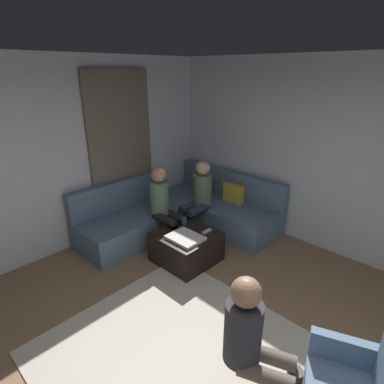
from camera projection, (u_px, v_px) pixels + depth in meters
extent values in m
cube|color=silver|center=(349.00, 162.00, 4.10)|extent=(6.00, 0.12, 2.70)
cube|color=silver|center=(32.00, 164.00, 4.02)|extent=(0.12, 6.00, 2.70)
cube|color=#726659|center=(122.00, 154.00, 4.87)|extent=(0.06, 1.10, 2.50)
cube|color=beige|center=(189.00, 363.00, 2.83)|extent=(2.60, 2.20, 0.01)
cube|color=slate|center=(217.00, 212.00, 5.31)|extent=(2.10, 0.85, 0.42)
cube|color=slate|center=(231.00, 183.00, 5.39)|extent=(2.10, 0.14, 0.45)
cube|color=slate|center=(134.00, 226.00, 4.86)|extent=(0.85, 1.70, 0.42)
cube|color=slate|center=(119.00, 194.00, 4.92)|extent=(0.14, 1.70, 0.45)
cube|color=gold|center=(202.00, 185.00, 5.63)|extent=(0.36, 0.12, 0.36)
cube|color=gold|center=(233.00, 195.00, 5.18)|extent=(0.36, 0.12, 0.36)
cube|color=black|center=(186.00, 247.00, 4.29)|extent=(0.76, 0.76, 0.42)
cube|color=white|center=(185.00, 238.00, 4.06)|extent=(0.44, 0.36, 0.04)
cylinder|color=#334C72|center=(184.00, 221.00, 4.46)|extent=(0.08, 0.08, 0.10)
cube|color=white|center=(207.00, 231.00, 4.24)|extent=(0.05, 0.15, 0.02)
cube|color=slate|center=(348.00, 351.00, 2.35)|extent=(0.55, 0.28, 0.22)
cylinder|color=#2D3347|center=(189.00, 230.00, 4.73)|extent=(0.12, 0.12, 0.42)
cylinder|color=#2D3347|center=(181.00, 226.00, 4.85)|extent=(0.12, 0.12, 0.42)
cylinder|color=#2D3347|center=(198.00, 210.00, 4.77)|extent=(0.12, 0.40, 0.12)
cylinder|color=#2D3347|center=(190.00, 206.00, 4.88)|extent=(0.12, 0.40, 0.12)
cylinder|color=#597259|center=(203.00, 190.00, 4.87)|extent=(0.28, 0.28, 0.50)
sphere|color=#D8AD8C|center=(203.00, 168.00, 4.74)|extent=(0.22, 0.22, 0.22)
cylinder|color=black|center=(183.00, 236.00, 4.57)|extent=(0.12, 0.12, 0.42)
cylinder|color=black|center=(174.00, 240.00, 4.45)|extent=(0.12, 0.12, 0.42)
cylinder|color=black|center=(174.00, 215.00, 4.60)|extent=(0.40, 0.12, 0.12)
cylinder|color=black|center=(164.00, 219.00, 4.48)|extent=(0.40, 0.12, 0.12)
cylinder|color=#597259|center=(159.00, 198.00, 4.57)|extent=(0.28, 0.28, 0.50)
sphere|color=tan|center=(158.00, 174.00, 4.44)|extent=(0.22, 0.22, 0.22)
cylinder|color=brown|center=(269.00, 356.00, 2.36)|extent=(0.42, 0.26, 0.12)
cylinder|color=brown|center=(265.00, 376.00, 2.21)|extent=(0.42, 0.26, 0.12)
cylinder|color=#26262D|center=(243.00, 332.00, 2.27)|extent=(0.28, 0.28, 0.50)
sphere|color=#8C664C|center=(246.00, 292.00, 2.13)|extent=(0.22, 0.22, 0.22)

